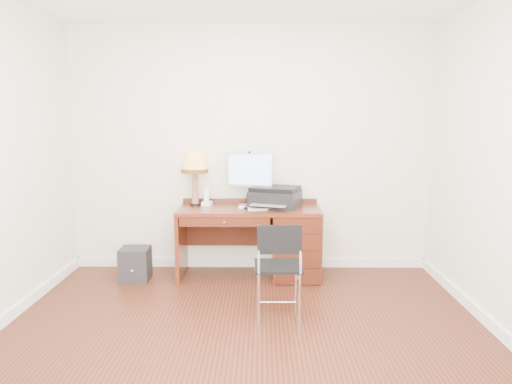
{
  "coord_description": "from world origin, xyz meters",
  "views": [
    {
      "loc": [
        0.14,
        -3.81,
        1.7
      ],
      "look_at": [
        0.08,
        1.2,
        0.95
      ],
      "focal_mm": 35.0,
      "sensor_mm": 36.0,
      "label": 1
    }
  ],
  "objects_px": {
    "leg_lamp": "(195,165)",
    "phone": "(207,200)",
    "chair": "(278,261)",
    "monitor": "(249,173)",
    "equipment_box": "(135,264)",
    "desk": "(279,239)",
    "printer": "(275,197)"
  },
  "relations": [
    {
      "from": "printer",
      "to": "leg_lamp",
      "type": "height_order",
      "value": "leg_lamp"
    },
    {
      "from": "desk",
      "to": "printer",
      "type": "xyz_separation_m",
      "value": [
        -0.05,
        0.05,
        0.45
      ]
    },
    {
      "from": "printer",
      "to": "equipment_box",
      "type": "distance_m",
      "value": 1.64
    },
    {
      "from": "desk",
      "to": "chair",
      "type": "xyz_separation_m",
      "value": [
        -0.05,
        -1.17,
        0.1
      ]
    },
    {
      "from": "equipment_box",
      "to": "phone",
      "type": "bearing_deg",
      "value": 20.95
    },
    {
      "from": "leg_lamp",
      "to": "phone",
      "type": "xyz_separation_m",
      "value": [
        0.13,
        -0.01,
        -0.38
      ]
    },
    {
      "from": "monitor",
      "to": "leg_lamp",
      "type": "xyz_separation_m",
      "value": [
        -0.59,
        0.03,
        0.08
      ]
    },
    {
      "from": "monitor",
      "to": "phone",
      "type": "distance_m",
      "value": 0.55
    },
    {
      "from": "equipment_box",
      "to": "monitor",
      "type": "bearing_deg",
      "value": 12.15
    },
    {
      "from": "monitor",
      "to": "chair",
      "type": "relative_size",
      "value": 0.67
    },
    {
      "from": "leg_lamp",
      "to": "equipment_box",
      "type": "relative_size",
      "value": 1.74
    },
    {
      "from": "phone",
      "to": "chair",
      "type": "bearing_deg",
      "value": -44.56
    },
    {
      "from": "printer",
      "to": "chair",
      "type": "xyz_separation_m",
      "value": [
        -0.0,
        -1.22,
        -0.35
      ]
    },
    {
      "from": "phone",
      "to": "monitor",
      "type": "bearing_deg",
      "value": 14.04
    },
    {
      "from": "monitor",
      "to": "equipment_box",
      "type": "relative_size",
      "value": 1.64
    },
    {
      "from": "monitor",
      "to": "chair",
      "type": "xyz_separation_m",
      "value": [
        0.28,
        -1.3,
        -0.6
      ]
    },
    {
      "from": "desk",
      "to": "printer",
      "type": "relative_size",
      "value": 2.5
    },
    {
      "from": "monitor",
      "to": "equipment_box",
      "type": "bearing_deg",
      "value": -154.84
    },
    {
      "from": "phone",
      "to": "printer",
      "type": "bearing_deg",
      "value": 8.63
    },
    {
      "from": "monitor",
      "to": "phone",
      "type": "xyz_separation_m",
      "value": [
        -0.46,
        0.02,
        -0.3
      ]
    },
    {
      "from": "desk",
      "to": "phone",
      "type": "distance_m",
      "value": 0.89
    },
    {
      "from": "desk",
      "to": "monitor",
      "type": "distance_m",
      "value": 0.78
    },
    {
      "from": "desk",
      "to": "chair",
      "type": "distance_m",
      "value": 1.18
    },
    {
      "from": "printer",
      "to": "desk",
      "type": "bearing_deg",
      "value": -25.84
    },
    {
      "from": "desk",
      "to": "chair",
      "type": "height_order",
      "value": "chair"
    },
    {
      "from": "monitor",
      "to": "equipment_box",
      "type": "xyz_separation_m",
      "value": [
        -1.19,
        -0.28,
        -0.94
      ]
    },
    {
      "from": "leg_lamp",
      "to": "chair",
      "type": "relative_size",
      "value": 0.71
    },
    {
      "from": "desk",
      "to": "monitor",
      "type": "bearing_deg",
      "value": 158.9
    },
    {
      "from": "printer",
      "to": "equipment_box",
      "type": "bearing_deg",
      "value": -153.28
    },
    {
      "from": "leg_lamp",
      "to": "chair",
      "type": "xyz_separation_m",
      "value": [
        0.87,
        -1.32,
        -0.68
      ]
    },
    {
      "from": "monitor",
      "to": "chair",
      "type": "height_order",
      "value": "monitor"
    },
    {
      "from": "desk",
      "to": "leg_lamp",
      "type": "bearing_deg",
      "value": 170.51
    }
  ]
}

